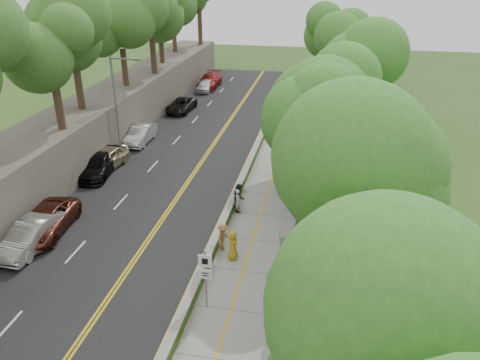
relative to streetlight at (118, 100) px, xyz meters
The scene contains 25 objects.
ground 18.08m from the streetlight, 53.23° to the right, with size 140.00×140.00×0.00m, color #33511E.
road 6.93m from the streetlight, 11.17° to the left, with size 11.20×66.00×0.04m, color black.
sidewalk 13.84m from the streetlight, ahead, with size 4.20×66.00×0.05m, color gray.
jersey_barrier 11.60m from the streetlight, ahead, with size 0.42×66.00×0.60m, color #86D41A.
rock_embankment 4.15m from the streetlight, 161.78° to the left, with size 5.00×66.00×4.00m, color #595147.
chainlink_fence 15.58m from the streetlight, ahead, with size 0.04×66.00×2.00m, color slate.
trees_embankment 6.46m from the streetlight, 158.49° to the left, with size 6.40×66.00×13.00m, color #45772B, non-canonical shape.
trees_fenceside 17.65m from the streetlight, ahead, with size 7.00×66.00×14.00m, color #458B2E, non-canonical shape.
streetlight is the anchor object (origin of this frame).
signpost 20.72m from the streetlight, 55.92° to the right, with size 0.62×0.09×3.10m.
construction_barrel 16.49m from the streetlight, 32.49° to the left, with size 0.55×0.55×0.90m, color #C55602.
concrete_block 18.89m from the streetlight, 36.69° to the right, with size 1.09×0.81×0.72m, color gray.
car_1 14.57m from the streetlight, 87.07° to the right, with size 1.65×4.74×1.56m, color silver.
car_2 13.05m from the streetlight, 87.26° to the right, with size 2.49×5.41×1.50m, color #5C271D.
car_3 5.70m from the streetlight, 91.58° to the right, with size 2.06×5.06×1.47m, color black.
car_4 4.89m from the streetlight, 90.31° to the right, with size 1.87×4.65×1.58m, color tan.
car_5 4.80m from the streetlight, 82.02° to the left, with size 1.58×4.54×1.50m, color silver.
car_6 13.14m from the streetlight, 85.15° to the left, with size 2.26×4.90×1.36m, color black.
car_7 23.43m from the streetlight, 86.37° to the left, with size 2.33×5.72×1.66m, color maroon.
car_8 21.57m from the streetlight, 86.05° to the left, with size 1.66×4.12×1.41m, color silver.
painter_0 18.03m from the streetlight, 47.50° to the right, with size 0.83×0.54×1.69m, color #BA8D1F.
painter_1 14.21m from the streetlight, 35.02° to the right, with size 0.57×0.38×1.57m, color beige.
painter_2 14.06m from the streetlight, 34.31° to the right, with size 0.90×0.70×1.85m, color black.
painter_3 17.04m from the streetlight, 47.56° to the right, with size 1.04×0.60×1.60m, color #8F5E32.
person_far 15.99m from the streetlight, 26.80° to the left, with size 0.99×0.41×1.69m, color black.
Camera 1 is at (5.80, -19.51, 14.61)m, focal length 35.00 mm.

